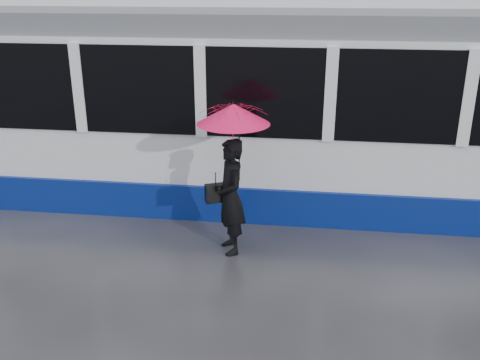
# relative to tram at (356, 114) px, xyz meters

# --- Properties ---
(ground) EXTENTS (90.00, 90.00, 0.00)m
(ground) POSITION_rel_tram_xyz_m (-2.93, -2.50, -1.64)
(ground) COLOR #28282D
(ground) RESTS_ON ground
(rails) EXTENTS (34.00, 1.51, 0.02)m
(rails) POSITION_rel_tram_xyz_m (-2.93, -0.00, -1.63)
(rails) COLOR #3F3D38
(rails) RESTS_ON ground
(tram) EXTENTS (26.00, 2.56, 3.35)m
(tram) POSITION_rel_tram_xyz_m (0.00, 0.00, 0.00)
(tram) COLOR white
(tram) RESTS_ON ground
(woman) EXTENTS (0.65, 0.75, 1.74)m
(woman) POSITION_rel_tram_xyz_m (-1.89, -2.22, -0.77)
(woman) COLOR black
(woman) RESTS_ON ground
(umbrella) EXTENTS (1.36, 1.36, 1.18)m
(umbrella) POSITION_rel_tram_xyz_m (-1.84, -2.22, 0.27)
(umbrella) COLOR #FF155B
(umbrella) RESTS_ON ground
(handbag) EXTENTS (0.34, 0.25, 0.45)m
(handbag) POSITION_rel_tram_xyz_m (-2.11, -2.20, -0.72)
(handbag) COLOR black
(handbag) RESTS_ON ground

